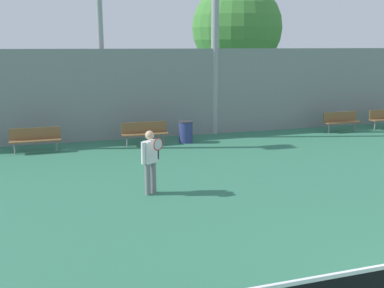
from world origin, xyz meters
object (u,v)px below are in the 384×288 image
Objects in this scene: bench_courtside_far at (35,138)px; tree_green_broad at (237,28)px; bench_courtside_near at (145,131)px; trash_bin at (186,132)px; tennis_player at (150,159)px; bench_by_gate at (341,120)px.

bench_courtside_far is 12.54m from tree_green_broad.
bench_courtside_near is 1.00× the size of bench_courtside_far.
tennis_player is at bearing -115.08° from trash_bin.
tree_green_broad reaches higher than bench_courtside_near.
bench_by_gate is 1.98× the size of trash_bin.
bench_courtside_near is 1.55m from trash_bin.
bench_by_gate is (9.42, 5.52, -0.39)m from tennis_player.
trash_bin is (1.54, -0.07, -0.10)m from bench_courtside_near.
tennis_player reaches higher than bench_courtside_near.
bench_by_gate is at bearing -0.00° from bench_courtside_far.
bench_courtside_far is at bearing 179.26° from trash_bin.
bench_by_gate is (8.41, -0.00, -0.00)m from bench_courtside_near.
bench_courtside_far is 12.19m from bench_by_gate.
bench_courtside_near and bench_courtside_far have the same top height.
bench_courtside_near is at bearing 47.44° from tennis_player.
bench_by_gate is 0.24× the size of tree_green_broad.
bench_courtside_far is 5.33m from trash_bin.
bench_courtside_near is (1.01, 5.52, -0.39)m from tennis_player.
bench_by_gate is at bearing -1.80° from tennis_player.
tree_green_broad is at bearing 32.22° from bench_courtside_far.
tennis_player is 10.92m from bench_by_gate.
tennis_player reaches higher than bench_by_gate.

